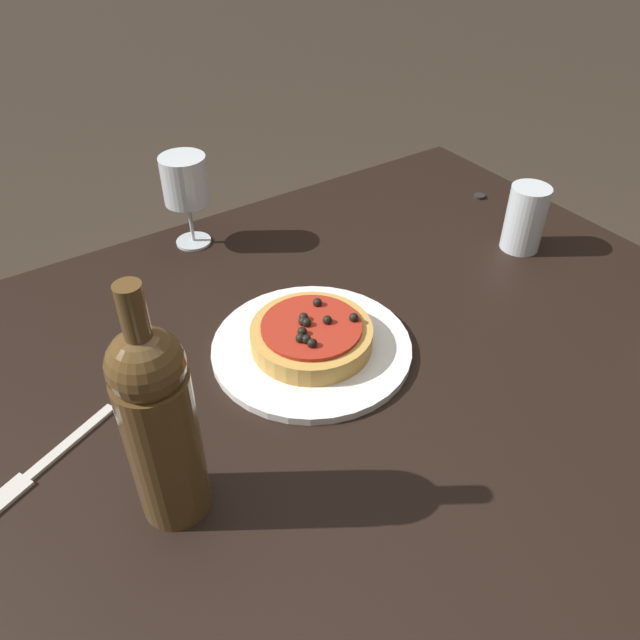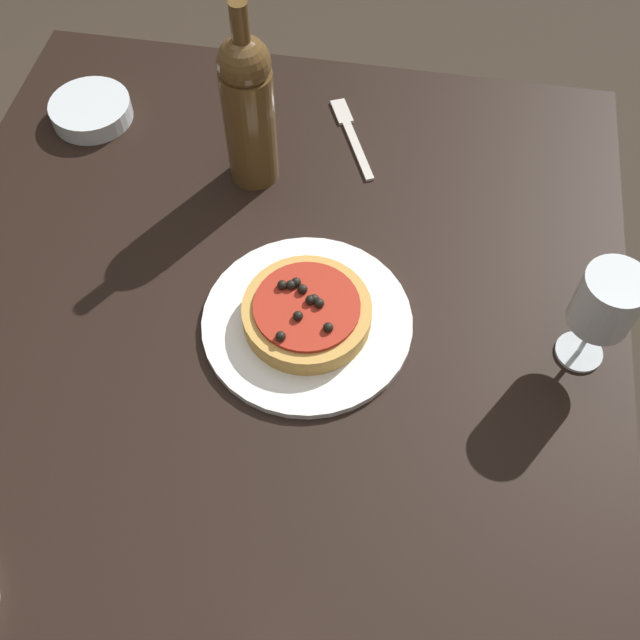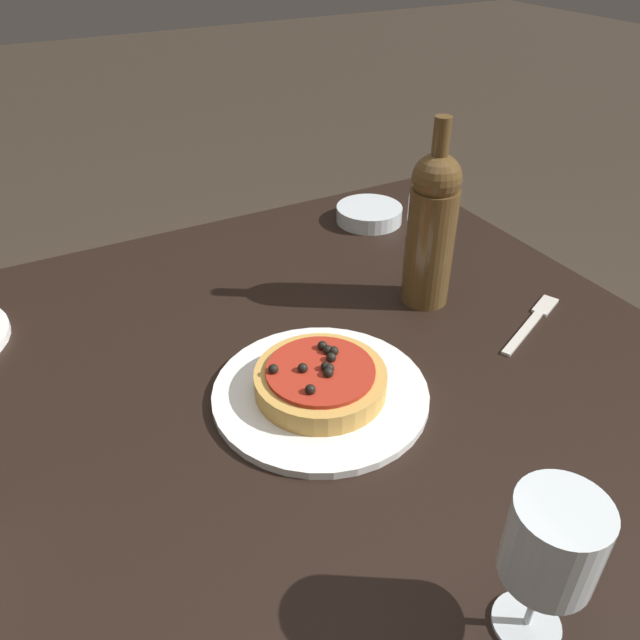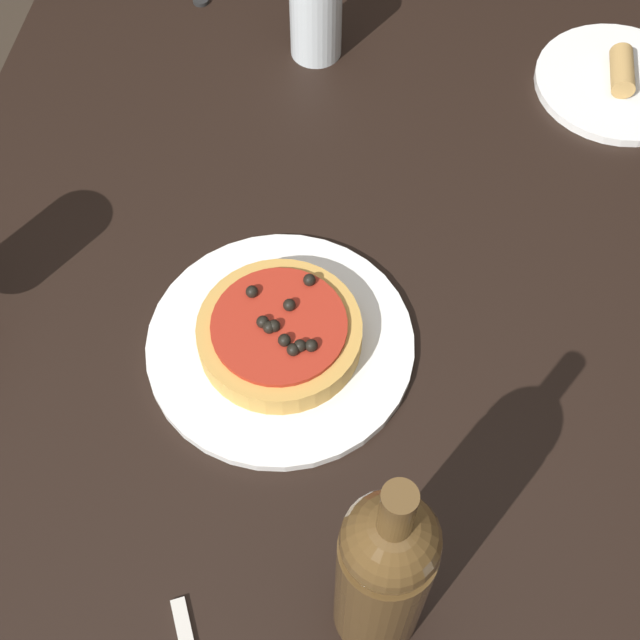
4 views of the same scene
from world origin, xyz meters
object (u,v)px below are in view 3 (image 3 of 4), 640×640
(wine_bottle, at_px, (431,227))
(side_bowl, at_px, (369,214))
(wine_glass, at_px, (553,545))
(fork, at_px, (533,320))
(dinner_plate, at_px, (320,393))
(dining_table, at_px, (270,421))
(pizza, at_px, (320,380))

(wine_bottle, bearing_deg, side_bowl, 75.13)
(wine_glass, height_order, fork, wine_glass)
(dinner_plate, relative_size, fork, 1.60)
(dining_table, height_order, wine_bottle, wine_bottle)
(dining_table, relative_size, pizza, 6.89)
(wine_glass, xyz_separation_m, wine_bottle, (0.26, 0.52, 0.01))
(wine_glass, bearing_deg, dinner_plate, 92.52)
(dinner_plate, relative_size, wine_bottle, 0.96)
(pizza, height_order, wine_bottle, wine_bottle)
(dining_table, bearing_deg, wine_bottle, 11.57)
(dining_table, height_order, wine_glass, wine_glass)
(dinner_plate, xyz_separation_m, wine_glass, (0.02, -0.38, 0.12))
(wine_bottle, relative_size, fork, 1.67)
(pizza, height_order, fork, pizza)
(pizza, distance_m, side_bowl, 0.57)
(dinner_plate, height_order, side_bowl, side_bowl)
(pizza, xyz_separation_m, wine_bottle, (0.28, 0.14, 0.11))
(dining_table, relative_size, wine_bottle, 4.00)
(dinner_plate, relative_size, wine_glass, 1.74)
(pizza, xyz_separation_m, fork, (0.39, -0.01, -0.03))
(wine_bottle, bearing_deg, dinner_plate, -153.68)
(dinner_plate, bearing_deg, pizza, 85.00)
(fork, bearing_deg, wine_glass, -159.73)
(dinner_plate, xyz_separation_m, pizza, (0.00, 0.00, 0.02))
(dinner_plate, distance_m, wine_glass, 0.40)
(dinner_plate, xyz_separation_m, fork, (0.39, -0.00, -0.00))
(dinner_plate, bearing_deg, fork, -0.73)
(dining_table, distance_m, fork, 0.45)
(wine_bottle, height_order, fork, wine_bottle)
(wine_glass, relative_size, side_bowl, 1.24)
(fork, bearing_deg, dinner_plate, 154.47)
(dining_table, xyz_separation_m, wine_glass, (0.06, -0.45, 0.21))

